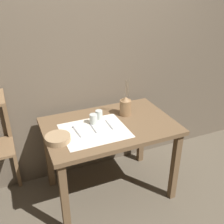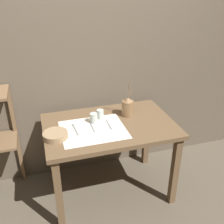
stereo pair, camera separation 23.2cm
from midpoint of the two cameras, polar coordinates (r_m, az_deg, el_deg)
name	(u,v)px [view 2 (the right image)]	position (r m, az deg, el deg)	size (l,w,h in m)	color
ground_plane	(110,189)	(2.84, 1.95, -16.56)	(12.00, 12.00, 0.00)	brown
stone_wall_back	(95,64)	(2.65, -1.13, 10.35)	(7.00, 0.06, 2.40)	brown
wooden_table	(109,134)	(2.43, 2.19, -4.95)	(1.18, 0.78, 0.78)	brown
linen_cloth	(93,130)	(2.29, -1.23, -3.94)	(0.56, 0.46, 0.00)	silver
pitcher_with_flowers	(128,107)	(2.50, 6.07, 0.99)	(0.11, 0.11, 0.38)	olive
wooden_bowl	(55,135)	(2.19, -9.28, -5.11)	(0.21, 0.21, 0.05)	#9E7F5B
glass_tumbler_near	(94,118)	(2.37, -1.21, -1.38)	(0.07, 0.07, 0.09)	#B7C1BC
glass_tumbler_far	(100,114)	(2.44, 0.11, -0.55)	(0.07, 0.07, 0.09)	#B7C1BC
spoon_inner	(74,127)	(2.33, -5.43, -3.34)	(0.03, 0.19, 0.02)	gray
fork_outer	(92,127)	(2.32, -1.51, -3.32)	(0.01, 0.18, 0.00)	gray
fork_inner	(109,124)	(2.36, 2.09, -2.78)	(0.01, 0.18, 0.00)	gray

